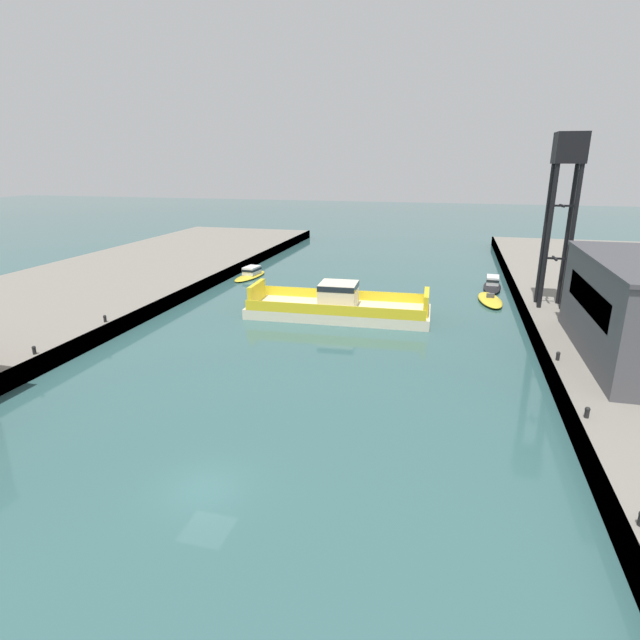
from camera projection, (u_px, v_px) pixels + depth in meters
name	position (u px, v px, depth m)	size (l,w,h in m)	color
ground_plane	(204.00, 490.00, 26.45)	(400.00, 400.00, 0.00)	#335B5B
quay_left	(0.00, 318.00, 52.70)	(28.00, 140.00, 1.58)	gray
chain_ferry	(338.00, 306.00, 55.72)	(20.10, 7.59, 3.80)	beige
moored_boat_near_left	(490.00, 300.00, 61.56)	(3.48, 7.84, 1.10)	yellow
moored_boat_near_right	(492.00, 284.00, 68.14)	(2.76, 8.06, 1.63)	black
moored_boat_mid_left	(251.00, 273.00, 74.95)	(3.37, 8.23, 1.52)	yellow
crane_tower	(566.00, 178.00, 50.56)	(2.87, 2.87, 17.56)	black
bollard_left_aft	(34.00, 350.00, 40.58)	(0.32, 0.32, 0.71)	black
bollard_right_aft	(587.00, 412.00, 30.50)	(0.32, 0.32, 0.71)	black
bollard_left_far	(105.00, 318.00, 48.72)	(0.32, 0.32, 0.71)	black
bollard_right_far	(558.00, 355.00, 39.36)	(0.32, 0.32, 0.71)	black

